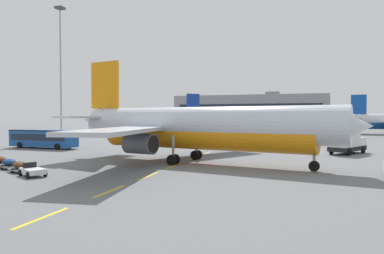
% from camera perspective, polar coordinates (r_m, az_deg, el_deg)
% --- Properties ---
extents(ground, '(400.00, 400.00, 0.00)m').
position_cam_1_polar(ground, '(54.88, 27.24, -3.84)').
color(ground, slate).
extents(apron_paint_markings, '(8.00, 94.20, 0.01)m').
position_cam_1_polar(apron_paint_markings, '(51.87, 3.28, -3.97)').
color(apron_paint_markings, yellow).
rests_on(apron_paint_markings, ground).
extents(airliner_foreground, '(34.63, 33.89, 12.20)m').
position_cam_1_polar(airliner_foreground, '(38.26, 0.75, -0.04)').
color(airliner_foreground, silver).
rests_on(airliner_foreground, ground).
extents(airliner_mid_left, '(28.70, 29.50, 12.14)m').
position_cam_1_polar(airliner_mid_left, '(112.47, 6.11, 1.06)').
color(airliner_mid_left, silver).
rests_on(airliner_mid_left, ground).
extents(apron_shuttle_bus, '(12.18, 3.62, 3.00)m').
position_cam_1_polar(apron_shuttle_bus, '(61.15, -23.30, -1.60)').
color(apron_shuttle_bus, '#194C99').
rests_on(apron_shuttle_bus, ground).
extents(catering_truck, '(5.68, 7.23, 3.14)m').
position_cam_1_polar(catering_truck, '(52.33, 24.15, -2.26)').
color(catering_truck, black).
rests_on(catering_truck, ground).
extents(baggage_train, '(10.92, 6.77, 1.14)m').
position_cam_1_polar(baggage_train, '(37.10, -27.21, -5.57)').
color(baggage_train, silver).
rests_on(baggage_train, ground).
extents(apron_light_mast_near, '(1.80, 1.80, 30.25)m').
position_cam_1_polar(apron_light_mast_near, '(86.24, -20.85, 10.42)').
color(apron_light_mast_near, slate).
rests_on(apron_light_mast_near, ground).
extents(terminal_satellite, '(67.00, 19.25, 16.39)m').
position_cam_1_polar(terminal_satellite, '(160.83, 9.53, 2.47)').
color(terminal_satellite, gray).
rests_on(terminal_satellite, ground).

